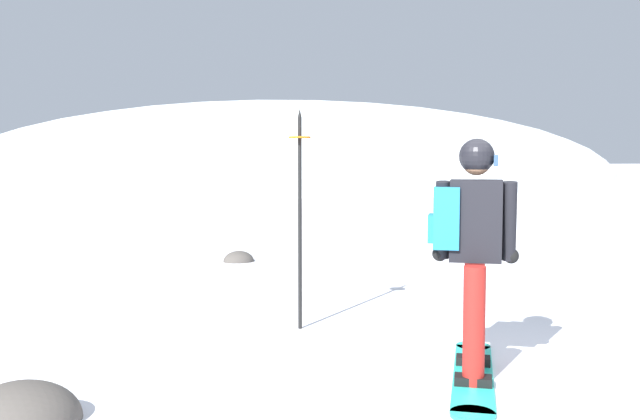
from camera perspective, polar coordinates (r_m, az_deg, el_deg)
The scene contains 5 objects.
ground_plane at distance 4.73m, azimuth 15.37°, elevation -15.31°, with size 300.00×300.00×0.00m, color white.
ridge_peak_main at distance 46.39m, azimuth -2.42°, elevation 2.34°, with size 42.67×38.40×10.42m.
snowboarder_main at distance 5.04m, azimuth 12.31°, elevation -3.29°, with size 1.13×1.59×1.71m.
piste_marker_near at distance 6.32m, azimuth -1.67°, elevation 0.45°, with size 0.20×0.20×2.02m.
rock_dark at distance 10.65m, azimuth -6.72°, elevation -4.25°, with size 0.47×0.40×0.33m.
Camera 1 is at (-2.63, -3.60, 1.58)m, focal length 38.83 mm.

